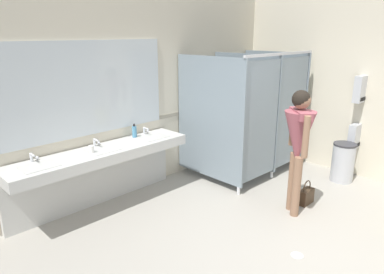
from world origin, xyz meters
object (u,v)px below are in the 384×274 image
at_px(person_standing, 298,137).
at_px(soap_dispenser, 134,131).
at_px(paper_towel_dispenser_upper, 361,89).
at_px(trash_bin, 343,162).
at_px(paper_cup, 91,149).
at_px(paper_towel_dispenser_lower, 355,136).
at_px(handbag, 306,196).

xyz_separation_m(person_standing, soap_dispenser, (-1.10, 2.05, -0.11)).
distance_m(paper_towel_dispenser_upper, trash_bin, 1.22).
distance_m(paper_towel_dispenser_upper, person_standing, 1.94).
distance_m(soap_dispenser, paper_cup, 0.85).
relative_size(paper_towel_dispenser_lower, soap_dispenser, 2.02).
bearing_deg(trash_bin, handbag, 179.50).
xyz_separation_m(paper_towel_dispenser_lower, soap_dispenser, (-3.00, 2.09, 0.25)).
distance_m(paper_towel_dispenser_lower, person_standing, 1.93).
bearing_deg(paper_towel_dispenser_upper, handbag, 179.60).
distance_m(trash_bin, paper_cup, 3.99).
distance_m(paper_towel_dispenser_lower, handbag, 1.64).
bearing_deg(paper_cup, handbag, -39.21).
bearing_deg(paper_towel_dispenser_upper, trash_bin, 179.93).
bearing_deg(paper_towel_dispenser_lower, paper_cup, 153.70).
xyz_separation_m(trash_bin, person_standing, (-1.54, 0.02, 0.75)).
bearing_deg(soap_dispenser, person_standing, -61.84).
xyz_separation_m(paper_towel_dispenser_upper, trash_bin, (-0.35, 0.00, -1.17)).
xyz_separation_m(paper_towel_dispenser_lower, handbag, (-1.54, 0.02, -0.58)).
bearing_deg(paper_towel_dispenser_lower, trash_bin, 177.91).
bearing_deg(soap_dispenser, paper_towel_dispenser_upper, -34.67).
distance_m(paper_towel_dispenser_lower, trash_bin, 0.52).
xyz_separation_m(soap_dispenser, paper_cup, (-0.83, -0.20, -0.04)).
xyz_separation_m(handbag, soap_dispenser, (-1.46, 2.06, 0.84)).
bearing_deg(person_standing, paper_towel_dispenser_upper, -0.59).
relative_size(paper_towel_dispenser_upper, person_standing, 0.25).
relative_size(handbag, soap_dispenser, 1.77).
xyz_separation_m(paper_towel_dispenser_lower, person_standing, (-1.90, 0.03, 0.36)).
bearing_deg(trash_bin, paper_cup, 151.58).
bearing_deg(paper_towel_dispenser_lower, soap_dispenser, 145.17).
xyz_separation_m(paper_towel_dispenser_lower, paper_cup, (-3.82, 1.89, 0.22)).
bearing_deg(trash_bin, person_standing, 179.30).
height_order(trash_bin, soap_dispenser, soap_dispenser).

